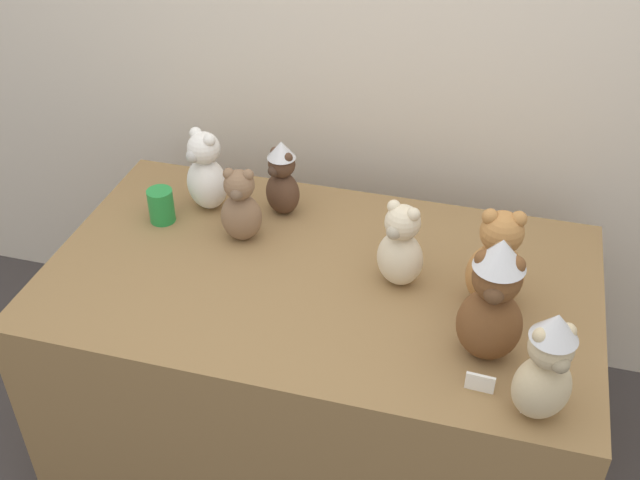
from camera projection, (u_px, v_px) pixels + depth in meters
name	position (u px, v px, depth m)	size (l,w,h in m)	color
wall_back	(379.00, 10.00, 2.43)	(7.00, 0.08, 2.60)	silver
display_table	(320.00, 369.00, 2.42)	(1.57, 0.92, 0.77)	olive
teddy_bear_cocoa	(282.00, 179.00, 2.38)	(0.15, 0.14, 0.25)	#4C3323
teddy_bear_caramel	(497.00, 262.00, 2.01)	(0.17, 0.15, 0.30)	#B27A42
teddy_bear_chestnut	(493.00, 302.00, 1.83)	(0.17, 0.15, 0.36)	brown
teddy_bear_snow	(206.00, 172.00, 2.40)	(0.18, 0.17, 0.27)	white
teddy_bear_sand	(546.00, 367.00, 1.69)	(0.18, 0.17, 0.30)	#CCB78E
teddy_bear_cream	(401.00, 247.00, 2.10)	(0.17, 0.16, 0.26)	beige
teddy_bear_mocha	(241.00, 207.00, 2.27)	(0.14, 0.12, 0.24)	#7F6047
party_cup_green	(161.00, 206.00, 2.38)	(0.08, 0.08, 0.11)	#238C3D
name_card_front_left	(480.00, 383.00, 1.82)	(0.07, 0.01, 0.05)	white
name_card_front_middle	(537.00, 406.00, 1.76)	(0.07, 0.01, 0.05)	white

